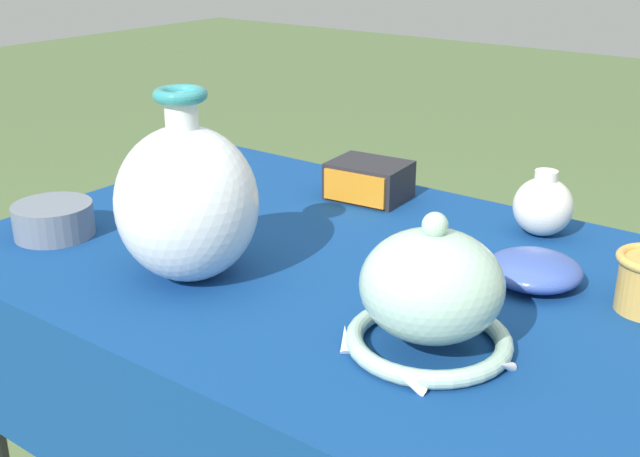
% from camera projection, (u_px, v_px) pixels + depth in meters
% --- Properties ---
extents(display_table, '(1.11, 0.77, 0.76)m').
position_uv_depth(display_table, '(327.00, 309.00, 1.24)').
color(display_table, '#38383D').
rests_on(display_table, ground_plane).
extents(vase_tall_bulbous, '(0.20, 0.20, 0.27)m').
position_uv_depth(vase_tall_bulbous, '(187.00, 202.00, 1.12)').
color(vase_tall_bulbous, white).
rests_on(vase_tall_bulbous, display_table).
extents(vase_dome_bell, '(0.21, 0.22, 0.18)m').
position_uv_depth(vase_dome_bell, '(431.00, 295.00, 0.94)').
color(vase_dome_bell, '#A8CCB7').
rests_on(vase_dome_bell, display_table).
extents(mosaic_tile_box, '(0.15, 0.13, 0.07)m').
position_uv_depth(mosaic_tile_box, '(369.00, 180.00, 1.47)').
color(mosaic_tile_box, '#232328').
rests_on(mosaic_tile_box, display_table).
extents(pot_squat_slate, '(0.13, 0.13, 0.05)m').
position_uv_depth(pot_squat_slate, '(53.00, 220.00, 1.30)').
color(pot_squat_slate, slate).
rests_on(pot_squat_slate, display_table).
extents(jar_round_ivory, '(0.10, 0.10, 0.11)m').
position_uv_depth(jar_round_ivory, '(543.00, 206.00, 1.30)').
color(jar_round_ivory, white).
rests_on(jar_round_ivory, display_table).
extents(bowl_shallow_cobalt, '(0.13, 0.13, 0.05)m').
position_uv_depth(bowl_shallow_cobalt, '(534.00, 270.00, 1.13)').
color(bowl_shallow_cobalt, '#3851A8').
rests_on(bowl_shallow_cobalt, display_table).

